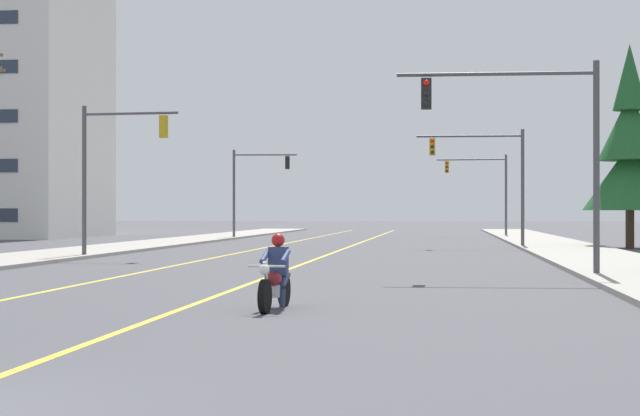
{
  "coord_description": "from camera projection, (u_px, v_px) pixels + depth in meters",
  "views": [
    {
      "loc": [
        5.13,
        -8.75,
        1.88
      ],
      "look_at": [
        0.77,
        26.98,
        2.02
      ],
      "focal_mm": 56.93,
      "sensor_mm": 36.0,
      "label": 1
    }
  ],
  "objects": [
    {
      "name": "traffic_signal_mid_left",
      "position": [
        252.0,
        180.0,
        70.47
      ],
      "size": [
        4.48,
        0.6,
        6.2
      ],
      "color": "#47474C",
      "rests_on": "ground"
    },
    {
      "name": "sidewalk_kerb_right",
      "position": [
        572.0,
        250.0,
        47.66
      ],
      "size": [
        4.4,
        110.0,
        0.14
      ],
      "primitive_type": "cube",
      "color": "#9E998E",
      "rests_on": "ground"
    },
    {
      "name": "traffic_signal_near_right",
      "position": [
        537.0,
        133.0,
        29.04
      ],
      "size": [
        5.77,
        0.5,
        6.2
      ],
      "color": "#47474C",
      "rests_on": "ground"
    },
    {
      "name": "motorcycle_with_rider",
      "position": [
        275.0,
        279.0,
        19.45
      ],
      "size": [
        0.7,
        2.19,
        1.46
      ],
      "color": "black",
      "rests_on": "ground"
    },
    {
      "name": "lane_stripe_center",
      "position": [
        349.0,
        247.0,
        53.96
      ],
      "size": [
        0.16,
        100.0,
        0.01
      ],
      "primitive_type": "cube",
      "color": "yellow",
      "rests_on": "ground"
    },
    {
      "name": "traffic_signal_near_left",
      "position": [
        111.0,
        158.0,
        41.05
      ],
      "size": [
        4.08,
        0.45,
        6.2
      ],
      "color": "#47474C",
      "rests_on": "ground"
    },
    {
      "name": "traffic_signal_mid_right",
      "position": [
        491.0,
        169.0,
        53.01
      ],
      "size": [
        5.61,
        0.53,
        6.2
      ],
      "color": "#47474C",
      "rests_on": "ground"
    },
    {
      "name": "sidewalk_kerb_left",
      "position": [
        114.0,
        248.0,
        50.36
      ],
      "size": [
        4.4,
        110.0,
        0.14
      ],
      "primitive_type": "cube",
      "color": "#9E998E",
      "rests_on": "ground"
    },
    {
      "name": "traffic_signal_far_right",
      "position": [
        486.0,
        182.0,
        76.62
      ],
      "size": [
        5.29,
        0.52,
        6.2
      ],
      "color": "#47474C",
      "rests_on": "ground"
    },
    {
      "name": "lane_stripe_left",
      "position": [
        269.0,
        247.0,
        54.48
      ],
      "size": [
        0.16,
        100.0,
        0.01
      ],
      "primitive_type": "cube",
      "color": "yellow",
      "rests_on": "ground"
    },
    {
      "name": "conifer_tree_right_verge_far",
      "position": [
        630.0,
        154.0,
        52.28
      ],
      "size": [
        4.8,
        4.8,
        10.57
      ],
      "color": "#423023",
      "rests_on": "ground"
    }
  ]
}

